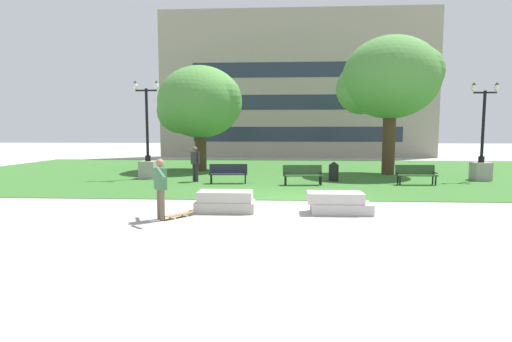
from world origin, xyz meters
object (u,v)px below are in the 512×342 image
object	(u,v)px
person_skateboarder	(160,185)
park_bench_near_right	(303,174)
concrete_block_center	(225,202)
lamp_post_left	(481,161)
park_bench_far_left	(416,173)
lamp_post_right	(148,159)
park_bench_near_left	(228,172)
skateboard	(179,215)
person_bystander_near_lawn	(195,162)
concrete_block_left	(338,203)
trash_bin	(334,171)

from	to	relation	value
person_skateboarder	park_bench_near_right	world-z (taller)	person_skateboarder
concrete_block_center	lamp_post_left	distance (m)	14.49
person_skateboarder	park_bench_far_left	xyz separation A→B (m)	(9.57, 7.83, -0.44)
lamp_post_right	park_bench_near_left	bearing A→B (deg)	-20.84
skateboard	park_bench_near_left	size ratio (longest dim) A/B	0.50
park_bench_far_left	person_bystander_near_lawn	bearing A→B (deg)	177.22
concrete_block_left	park_bench_far_left	size ratio (longest dim) A/B	1.05
concrete_block_center	person_skateboarder	world-z (taller)	person_skateboarder
park_bench_near_left	park_bench_far_left	xyz separation A→B (m)	(8.68, -0.02, 0.00)
concrete_block_left	park_bench_near_left	xyz separation A→B (m)	(-4.18, 6.64, 0.23)
park_bench_far_left	lamp_post_right	size ratio (longest dim) A/B	0.36
concrete_block_center	park_bench_far_left	bearing A→B (deg)	39.59
park_bench_near_left	person_bystander_near_lawn	size ratio (longest dim) A/B	1.08
park_bench_near_left	person_bystander_near_lawn	distance (m)	1.80
person_bystander_near_lawn	lamp_post_left	bearing A→B (deg)	5.57
skateboard	concrete_block_center	bearing A→B (deg)	38.12
park_bench_far_left	trash_bin	world-z (taller)	trash_bin
lamp_post_left	park_bench_near_right	bearing A→B (deg)	-166.02
skateboard	trash_bin	xyz separation A→B (m)	(5.56, 8.65, 0.42)
person_skateboarder	trash_bin	distance (m)	10.78
park_bench_near_left	park_bench_far_left	size ratio (longest dim) A/B	1.01
concrete_block_left	trash_bin	world-z (taller)	trash_bin
park_bench_far_left	lamp_post_left	xyz separation A→B (m)	(3.81, 1.88, 0.47)
trash_bin	person_bystander_near_lawn	xyz separation A→B (m)	(-6.76, -0.63, 0.48)
park_bench_near_right	trash_bin	distance (m)	2.20
lamp_post_left	lamp_post_right	bearing A→B (deg)	-179.38
person_skateboarder	park_bench_near_right	xyz separation A→B (m)	(4.37, 7.47, -0.44)
concrete_block_center	concrete_block_left	world-z (taller)	same
lamp_post_right	trash_bin	world-z (taller)	lamp_post_right
concrete_block_left	lamp_post_right	distance (m)	11.98
concrete_block_center	concrete_block_left	bearing A→B (deg)	-0.94
park_bench_near_left	trash_bin	world-z (taller)	trash_bin
concrete_block_left	person_skateboarder	distance (m)	5.25
lamp_post_right	skateboard	bearing A→B (deg)	-66.89
park_bench_near_right	person_bystander_near_lawn	size ratio (longest dim) A/B	1.08
trash_bin	person_bystander_near_lawn	bearing A→B (deg)	-174.65
park_bench_far_left	person_bystander_near_lawn	world-z (taller)	person_bystander_near_lawn
concrete_block_left	skateboard	bearing A→B (deg)	-169.06
park_bench_far_left	lamp_post_left	size ratio (longest dim) A/B	0.37
skateboard	lamp_post_right	world-z (taller)	lamp_post_right
concrete_block_center	lamp_post_right	distance (m)	9.77
skateboard	trash_bin	world-z (taller)	trash_bin
skateboard	person_bystander_near_lawn	distance (m)	8.16
skateboard	park_bench_far_left	xyz separation A→B (m)	(9.15, 7.52, 0.45)
park_bench_near_left	park_bench_near_right	xyz separation A→B (m)	(3.48, -0.38, 0.00)
lamp_post_left	skateboard	bearing A→B (deg)	-144.05
concrete_block_center	park_bench_near_left	bearing A→B (deg)	96.45
concrete_block_center	concrete_block_left	distance (m)	3.44
person_skateboarder	lamp_post_left	world-z (taller)	lamp_post_left
skateboard	park_bench_far_left	world-z (taller)	park_bench_far_left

